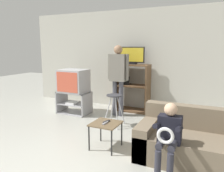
% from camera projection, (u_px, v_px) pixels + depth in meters
% --- Properties ---
extents(wall_back, '(6.40, 0.06, 2.60)m').
position_uv_depth(wall_back, '(135.00, 60.00, 5.76)').
color(wall_back, beige).
rests_on(wall_back, ground_plane).
extents(tv_stand, '(0.79, 0.48, 0.54)m').
position_uv_depth(tv_stand, '(74.00, 103.00, 5.46)').
color(tv_stand, '#A8A8AD').
rests_on(tv_stand, ground_plane).
extents(television_main, '(0.67, 0.54, 0.56)m').
position_uv_depth(television_main, '(73.00, 81.00, 5.38)').
color(television_main, '#B2B2B7').
rests_on(television_main, tv_stand).
extents(media_shelf, '(0.85, 0.45, 1.21)m').
position_uv_depth(media_shelf, '(132.00, 87.00, 5.61)').
color(media_shelf, brown).
rests_on(media_shelf, ground_plane).
extents(television_flat, '(0.65, 0.20, 0.44)m').
position_uv_depth(television_flat, '(132.00, 56.00, 5.50)').
color(television_flat, black).
rests_on(television_flat, media_shelf).
extents(folding_stool, '(0.36, 0.40, 0.67)m').
position_uv_depth(folding_stool, '(114.00, 101.00, 4.53)').
color(folding_stool, '#B7B7BC').
rests_on(folding_stool, ground_plane).
extents(snack_table, '(0.45, 0.45, 0.43)m').
position_uv_depth(snack_table, '(106.00, 126.00, 3.54)').
color(snack_table, brown).
rests_on(snack_table, ground_plane).
extents(remote_control_black, '(0.07, 0.15, 0.02)m').
position_uv_depth(remote_control_black, '(107.00, 122.00, 3.57)').
color(remote_control_black, '#232328').
rests_on(remote_control_black, snack_table).
extents(remote_control_white, '(0.04, 0.15, 0.02)m').
position_uv_depth(remote_control_white, '(105.00, 123.00, 3.50)').
color(remote_control_white, gray).
rests_on(remote_control_white, snack_table).
extents(couch, '(1.54, 0.85, 0.75)m').
position_uv_depth(couch, '(192.00, 143.00, 3.18)').
color(couch, '#756651').
rests_on(couch, ground_plane).
extents(person_standing_adult, '(0.53, 0.20, 1.68)m').
position_uv_depth(person_standing_adult, '(118.00, 73.00, 5.14)').
color(person_standing_adult, '#4C4C56').
rests_on(person_standing_adult, ground_plane).
extents(person_seated_child, '(0.33, 0.43, 0.93)m').
position_uv_depth(person_seated_child, '(168.00, 133.00, 2.80)').
color(person_seated_child, '#2D2D38').
rests_on(person_seated_child, ground_plane).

